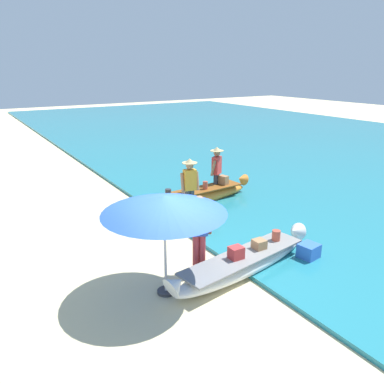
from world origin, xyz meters
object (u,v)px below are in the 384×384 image
(boat_orange_midground, at_px, (190,198))
(person_vendor_hatted, at_px, (190,184))
(person_vendor_assistant, at_px, (217,169))
(cooler_box, at_px, (308,253))
(patio_umbrella_large, at_px, (164,205))
(boat_white_foreground, at_px, (244,262))
(person_tourist_customer, at_px, (199,230))

(boat_orange_midground, relative_size, person_vendor_hatted, 2.70)
(person_vendor_assistant, height_order, cooler_box, person_vendor_assistant)
(person_vendor_hatted, bearing_deg, patio_umbrella_large, -128.29)
(boat_white_foreground, xyz_separation_m, person_vendor_assistant, (2.43, 4.46, 0.78))
(person_tourist_customer, bearing_deg, cooler_box, -19.90)
(boat_orange_midground, relative_size, person_vendor_assistant, 2.75)
(person_vendor_assistant, bearing_deg, patio_umbrella_large, -134.86)
(person_tourist_customer, xyz_separation_m, person_vendor_assistant, (3.26, 3.95, 0.01))
(person_tourist_customer, relative_size, cooler_box, 4.16)
(person_tourist_customer, xyz_separation_m, patio_umbrella_large, (-0.97, -0.30, 0.86))
(person_tourist_customer, height_order, cooler_box, person_tourist_customer)
(cooler_box, bearing_deg, boat_white_foreground, 158.32)
(boat_orange_midground, distance_m, cooler_box, 4.58)
(person_tourist_customer, bearing_deg, boat_white_foreground, -31.24)
(boat_orange_midground, xyz_separation_m, cooler_box, (0.39, -4.56, -0.07))
(boat_white_foreground, bearing_deg, cooler_box, -13.21)
(person_tourist_customer, bearing_deg, person_vendor_hatted, 61.85)
(person_vendor_hatted, distance_m, person_vendor_assistant, 2.02)
(cooler_box, bearing_deg, person_vendor_hatted, 94.88)
(boat_white_foreground, height_order, cooler_box, boat_white_foreground)
(person_vendor_hatted, relative_size, patio_umbrella_large, 0.76)
(boat_orange_midground, height_order, person_vendor_hatted, person_vendor_hatted)
(person_vendor_hatted, bearing_deg, person_vendor_assistant, 31.82)
(cooler_box, bearing_deg, person_tourist_customer, 151.63)
(boat_orange_midground, bearing_deg, person_vendor_assistant, 12.76)
(boat_orange_midground, bearing_deg, person_vendor_hatted, -122.81)
(boat_orange_midground, height_order, patio_umbrella_large, patio_umbrella_large)
(boat_orange_midground, height_order, cooler_box, boat_orange_midground)
(boat_orange_midground, bearing_deg, patio_umbrella_large, -127.26)
(person_vendor_hatted, xyz_separation_m, patio_umbrella_large, (-2.52, -3.19, 0.82))
(person_vendor_hatted, height_order, person_vendor_assistant, person_vendor_hatted)
(person_tourist_customer, relative_size, person_vendor_assistant, 1.00)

